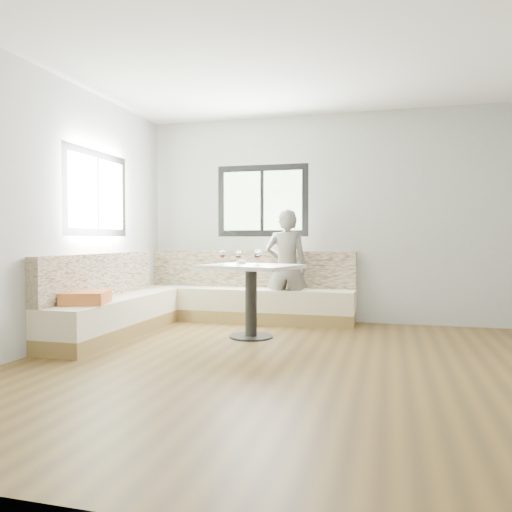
{
  "coord_description": "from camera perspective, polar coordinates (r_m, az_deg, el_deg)",
  "views": [
    {
      "loc": [
        0.81,
        -4.27,
        1.12
      ],
      "look_at": [
        -0.66,
        1.24,
        0.92
      ],
      "focal_mm": 35.0,
      "sensor_mm": 36.0,
      "label": 1
    }
  ],
  "objects": [
    {
      "name": "room",
      "position": [
        4.45,
        3.37,
        5.74
      ],
      "size": [
        5.01,
        5.01,
        2.81
      ],
      "color": "brown",
      "rests_on": "ground"
    },
    {
      "name": "wine_glass_c",
      "position": [
        5.45,
        0.13,
        0.15
      ],
      "size": [
        0.08,
        0.08,
        0.17
      ],
      "color": "white",
      "rests_on": "table"
    },
    {
      "name": "person",
      "position": [
        6.55,
        3.5,
        -1.23
      ],
      "size": [
        0.58,
        0.41,
        1.5
      ],
      "primitive_type": "imported",
      "rotation": [
        0.0,
        0.0,
        3.23
      ],
      "color": "slate",
      "rests_on": "ground"
    },
    {
      "name": "table",
      "position": [
        5.64,
        -0.57,
        -3.1
      ],
      "size": [
        1.19,
        1.05,
        0.83
      ],
      "rotation": [
        0.0,
        0.0,
        -0.3
      ],
      "color": "black",
      "rests_on": "ground"
    },
    {
      "name": "wine_glass_b",
      "position": [
        5.45,
        -2.03,
        0.15
      ],
      "size": [
        0.08,
        0.08,
        0.17
      ],
      "color": "white",
      "rests_on": "table"
    },
    {
      "name": "banquette",
      "position": [
        6.41,
        -7.25,
        -5.09
      ],
      "size": [
        2.9,
        2.8,
        0.95
      ],
      "color": "olive",
      "rests_on": "ground"
    },
    {
      "name": "wine_glass_d",
      "position": [
        5.7,
        0.34,
        0.23
      ],
      "size": [
        0.08,
        0.08,
        0.17
      ],
      "color": "white",
      "rests_on": "table"
    },
    {
      "name": "olive_ramekin",
      "position": [
        5.79,
        -1.7,
        -0.7
      ],
      "size": [
        0.11,
        0.11,
        0.04
      ],
      "color": "white",
      "rests_on": "table"
    },
    {
      "name": "wine_glass_a",
      "position": [
        5.67,
        -3.86,
        0.22
      ],
      "size": [
        0.08,
        0.08,
        0.17
      ],
      "color": "white",
      "rests_on": "table"
    }
  ]
}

